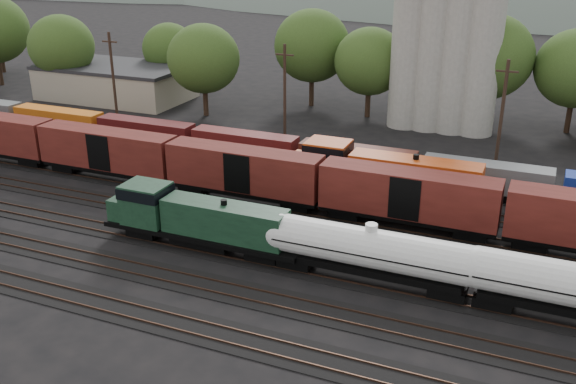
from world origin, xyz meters
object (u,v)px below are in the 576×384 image
at_px(green_locomotive, 192,218).
at_px(tank_car_a, 370,250).
at_px(grain_silo, 444,41).
at_px(orange_locomotive, 378,173).

xyz_separation_m(green_locomotive, tank_car_a, (14.68, -0.00, 0.03)).
bearing_deg(grain_silo, green_locomotive, -106.15).
xyz_separation_m(tank_car_a, orange_locomotive, (-3.53, 15.00, 0.23)).
bearing_deg(orange_locomotive, green_locomotive, -126.62).
distance_m(tank_car_a, orange_locomotive, 15.41).
xyz_separation_m(orange_locomotive, grain_silo, (0.73, 26.00, 8.43)).
height_order(tank_car_a, orange_locomotive, orange_locomotive).
bearing_deg(green_locomotive, orange_locomotive, 53.38).
bearing_deg(grain_silo, tank_car_a, -86.09).
height_order(green_locomotive, tank_car_a, green_locomotive).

